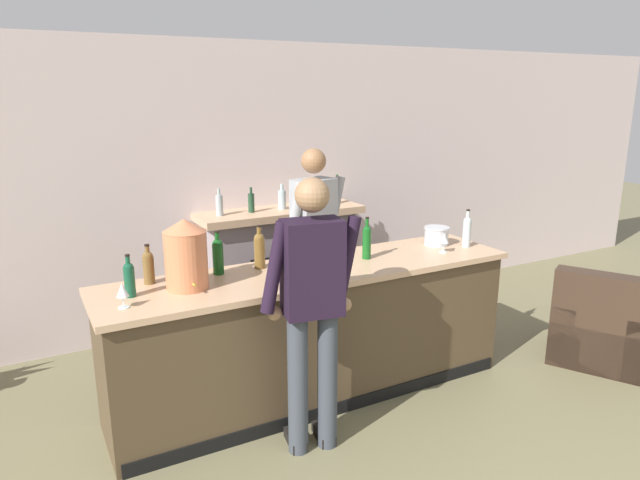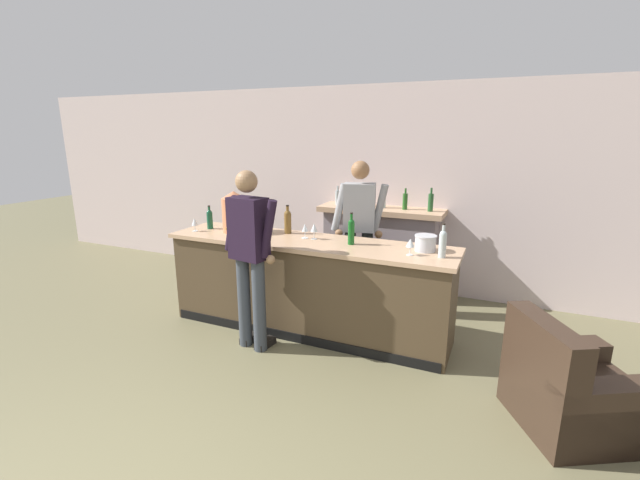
{
  "view_description": "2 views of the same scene",
  "coord_description": "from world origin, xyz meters",
  "views": [
    {
      "loc": [
        -1.94,
        -0.65,
        2.29
      ],
      "look_at": [
        0.07,
        3.05,
        1.18
      ],
      "focal_mm": 32.0,
      "sensor_mm": 36.0,
      "label": 1
    },
    {
      "loc": [
        1.83,
        -1.08,
        2.15
      ],
      "look_at": [
        0.02,
        3.01,
        1.01
      ],
      "focal_mm": 24.0,
      "sensor_mm": 36.0,
      "label": 2
    }
  ],
  "objects": [
    {
      "name": "person_customer",
      "position": [
        -0.4,
        2.28,
        1.0
      ],
      "size": [
        0.65,
        0.35,
        1.8
      ],
      "color": "#353B43",
      "rests_on": "ground_plane"
    },
    {
      "name": "person_bartender",
      "position": [
        0.28,
        3.54,
        1.02
      ],
      "size": [
        0.64,
        0.37,
        1.83
      ],
      "color": "#212628",
      "rests_on": "ground_plane"
    },
    {
      "name": "wine_glass_back_row",
      "position": [
        -1.45,
        2.74,
        1.13
      ],
      "size": [
        0.07,
        0.07,
        0.16
      ],
      "color": "silver",
      "rests_on": "bar_counter"
    },
    {
      "name": "potted_plant_corner",
      "position": [
        -2.56,
        4.16,
        0.26
      ],
      "size": [
        0.39,
        0.4,
        0.62
      ],
      "color": "#A3694A",
      "rests_on": "ground_plane"
    },
    {
      "name": "wine_bottle_rose_blush",
      "position": [
        1.33,
        2.81,
        1.16
      ],
      "size": [
        0.07,
        0.07,
        0.32
      ],
      "color": "#AEBDBE",
      "rests_on": "bar_counter"
    },
    {
      "name": "wine_bottle_chardonnay_pale",
      "position": [
        -0.73,
        3.1,
        1.17
      ],
      "size": [
        0.08,
        0.08,
        0.32
      ],
      "color": "#134A18",
      "rests_on": "bar_counter"
    },
    {
      "name": "armchair_black",
      "position": [
        2.39,
        2.19,
        0.27
      ],
      "size": [
        1.07,
        1.06,
        0.86
      ],
      "color": "#322319",
      "rests_on": "ground_plane"
    },
    {
      "name": "fireplace_stone",
      "position": [
        0.32,
        4.33,
        0.6
      ],
      "size": [
        1.64,
        0.52,
        1.47
      ],
      "color": "gray",
      "rests_on": "ground_plane"
    },
    {
      "name": "wine_glass_mid_counter",
      "position": [
        -0.03,
        2.96,
        1.14
      ],
      "size": [
        0.07,
        0.07,
        0.17
      ],
      "color": "silver",
      "rests_on": "bar_counter"
    },
    {
      "name": "wine_glass_front_left",
      "position": [
        1.05,
        2.77,
        1.14
      ],
      "size": [
        0.08,
        0.08,
        0.16
      ],
      "color": "silver",
      "rests_on": "bar_counter"
    },
    {
      "name": "wine_bottle_cabernet_heavy",
      "position": [
        0.41,
        2.92,
        1.17
      ],
      "size": [
        0.07,
        0.07,
        0.33
      ],
      "color": "#13551B",
      "rests_on": "bar_counter"
    },
    {
      "name": "wine_bottle_riesling_slim",
      "position": [
        -1.21,
        3.12,
        1.15
      ],
      "size": [
        0.08,
        0.08,
        0.28
      ],
      "color": "brown",
      "rests_on": "bar_counter"
    },
    {
      "name": "ice_bucket_steel",
      "position": [
        1.15,
        2.98,
        1.1
      ],
      "size": [
        0.21,
        0.21,
        0.15
      ],
      "color": "silver",
      "rests_on": "bar_counter"
    },
    {
      "name": "wine_glass_by_dispenser",
      "position": [
        -0.13,
        2.95,
        1.13
      ],
      "size": [
        0.07,
        0.07,
        0.16
      ],
      "color": "silver",
      "rests_on": "bar_counter"
    },
    {
      "name": "wine_bottle_burgundy_dark",
      "position": [
        -1.37,
        2.92,
        1.15
      ],
      "size": [
        0.07,
        0.07,
        0.28
      ],
      "color": "#144930",
      "rests_on": "bar_counter"
    },
    {
      "name": "wine_bottle_port_short",
      "position": [
        -0.42,
        3.09,
        1.17
      ],
      "size": [
        0.08,
        0.08,
        0.32
      ],
      "color": "brown",
      "rests_on": "bar_counter"
    },
    {
      "name": "bar_counter",
      "position": [
        -0.07,
        2.88,
        0.51
      ],
      "size": [
        3.14,
        0.75,
        1.02
      ],
      "color": "#483825",
      "rests_on": "ground_plane"
    },
    {
      "name": "wall_back_panel",
      "position": [
        0.0,
        4.6,
        1.38
      ],
      "size": [
        12.0,
        0.07,
        2.75
      ],
      "color": "beige",
      "rests_on": "ground_plane"
    },
    {
      "name": "copper_dispenser",
      "position": [
        -1.01,
        2.91,
        1.26
      ],
      "size": [
        0.28,
        0.32,
        0.47
      ],
      "color": "#CE774D",
      "rests_on": "bar_counter"
    }
  ]
}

